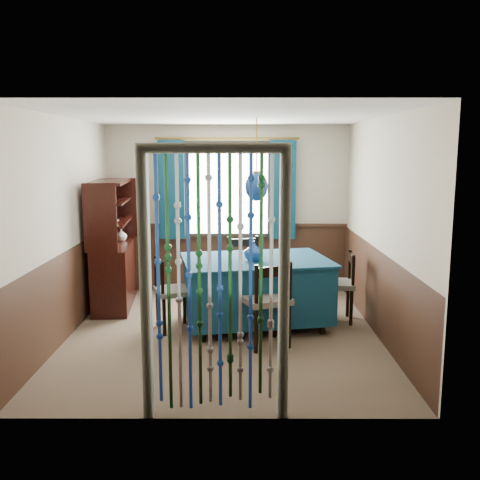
{
  "coord_description": "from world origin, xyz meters",
  "views": [
    {
      "loc": [
        0.21,
        -5.99,
        2.12
      ],
      "look_at": [
        0.19,
        0.31,
        1.07
      ],
      "focal_mm": 40.0,
      "sensor_mm": 36.0,
      "label": 1
    }
  ],
  "objects_px": {
    "sideboard": "(114,263)",
    "bowl_shelf": "(111,222)",
    "chair_far": "(245,271)",
    "pendant_lamp": "(256,186)",
    "dining_table": "(256,288)",
    "chair_near": "(267,301)",
    "vase_sideboard": "(121,234)",
    "chair_right": "(339,284)",
    "chair_left": "(172,292)",
    "vase_table": "(254,252)"
  },
  "relations": [
    {
      "from": "vase_sideboard",
      "to": "chair_right",
      "type": "bearing_deg",
      "value": -17.78
    },
    {
      "from": "chair_left",
      "to": "bowl_shelf",
      "type": "distance_m",
      "value": 1.36
    },
    {
      "from": "sideboard",
      "to": "bowl_shelf",
      "type": "height_order",
      "value": "sideboard"
    },
    {
      "from": "vase_table",
      "to": "bowl_shelf",
      "type": "relative_size",
      "value": 0.91
    },
    {
      "from": "dining_table",
      "to": "chair_left",
      "type": "height_order",
      "value": "chair_left"
    },
    {
      "from": "chair_near",
      "to": "chair_right",
      "type": "xyz_separation_m",
      "value": [
        0.95,
        0.89,
        -0.04
      ]
    },
    {
      "from": "bowl_shelf",
      "to": "vase_table",
      "type": "bearing_deg",
      "value": -20.35
    },
    {
      "from": "dining_table",
      "to": "chair_near",
      "type": "distance_m",
      "value": 0.7
    },
    {
      "from": "dining_table",
      "to": "bowl_shelf",
      "type": "height_order",
      "value": "bowl_shelf"
    },
    {
      "from": "vase_sideboard",
      "to": "dining_table",
      "type": "bearing_deg",
      "value": -31.16
    },
    {
      "from": "dining_table",
      "to": "sideboard",
      "type": "bearing_deg",
      "value": 144.79
    },
    {
      "from": "sideboard",
      "to": "vase_table",
      "type": "height_order",
      "value": "sideboard"
    },
    {
      "from": "chair_far",
      "to": "chair_near",
      "type": "bearing_deg",
      "value": 87.49
    },
    {
      "from": "chair_left",
      "to": "chair_near",
      "type": "bearing_deg",
      "value": 43.22
    },
    {
      "from": "chair_near",
      "to": "chair_left",
      "type": "xyz_separation_m",
      "value": [
        -1.1,
        0.53,
        -0.04
      ]
    },
    {
      "from": "chair_far",
      "to": "vase_sideboard",
      "type": "distance_m",
      "value": 1.84
    },
    {
      "from": "sideboard",
      "to": "chair_far",
      "type": "bearing_deg",
      "value": -8.11
    },
    {
      "from": "pendant_lamp",
      "to": "vase_table",
      "type": "bearing_deg",
      "value": -106.44
    },
    {
      "from": "dining_table",
      "to": "sideboard",
      "type": "distance_m",
      "value": 2.13
    },
    {
      "from": "dining_table",
      "to": "chair_left",
      "type": "relative_size",
      "value": 2.18
    },
    {
      "from": "chair_right",
      "to": "sideboard",
      "type": "relative_size",
      "value": 0.51
    },
    {
      "from": "dining_table",
      "to": "chair_left",
      "type": "xyz_separation_m",
      "value": [
        -1.0,
        -0.16,
        -0.01
      ]
    },
    {
      "from": "chair_left",
      "to": "chair_right",
      "type": "relative_size",
      "value": 1.0
    },
    {
      "from": "chair_left",
      "to": "sideboard",
      "type": "bearing_deg",
      "value": -158.92
    },
    {
      "from": "chair_right",
      "to": "vase_table",
      "type": "bearing_deg",
      "value": 110.27
    },
    {
      "from": "dining_table",
      "to": "vase_table",
      "type": "height_order",
      "value": "vase_table"
    },
    {
      "from": "chair_right",
      "to": "chair_far",
      "type": "bearing_deg",
      "value": 67.24
    },
    {
      "from": "chair_near",
      "to": "chair_right",
      "type": "bearing_deg",
      "value": 21.02
    },
    {
      "from": "chair_far",
      "to": "pendant_lamp",
      "type": "bearing_deg",
      "value": 87.76
    },
    {
      "from": "pendant_lamp",
      "to": "vase_sideboard",
      "type": "xyz_separation_m",
      "value": [
        -1.88,
        1.13,
        -0.75
      ]
    },
    {
      "from": "chair_left",
      "to": "vase_sideboard",
      "type": "relative_size",
      "value": 4.63
    },
    {
      "from": "dining_table",
      "to": "chair_right",
      "type": "xyz_separation_m",
      "value": [
        1.05,
        0.2,
        -0.01
      ]
    },
    {
      "from": "chair_far",
      "to": "bowl_shelf",
      "type": "height_order",
      "value": "bowl_shelf"
    },
    {
      "from": "chair_left",
      "to": "pendant_lamp",
      "type": "relative_size",
      "value": 0.92
    },
    {
      "from": "chair_left",
      "to": "dining_table",
      "type": "bearing_deg",
      "value": 77.93
    },
    {
      "from": "vase_table",
      "to": "bowl_shelf",
      "type": "bearing_deg",
      "value": 159.65
    },
    {
      "from": "dining_table",
      "to": "vase_table",
      "type": "xyz_separation_m",
      "value": [
        -0.03,
        -0.11,
        0.47
      ]
    },
    {
      "from": "chair_far",
      "to": "vase_table",
      "type": "xyz_separation_m",
      "value": [
        0.09,
        -0.91,
        0.44
      ]
    },
    {
      "from": "chair_far",
      "to": "chair_left",
      "type": "bearing_deg",
      "value": 36.28
    },
    {
      "from": "sideboard",
      "to": "chair_near",
      "type": "bearing_deg",
      "value": -43.17
    },
    {
      "from": "chair_far",
      "to": "vase_sideboard",
      "type": "bearing_deg",
      "value": -21.96
    },
    {
      "from": "chair_near",
      "to": "vase_table",
      "type": "height_order",
      "value": "vase_table"
    },
    {
      "from": "sideboard",
      "to": "vase_sideboard",
      "type": "height_order",
      "value": "sideboard"
    },
    {
      "from": "dining_table",
      "to": "chair_near",
      "type": "bearing_deg",
      "value": -92.55
    },
    {
      "from": "chair_far",
      "to": "sideboard",
      "type": "height_order",
      "value": "sideboard"
    },
    {
      "from": "vase_table",
      "to": "chair_right",
      "type": "bearing_deg",
      "value": 15.89
    },
    {
      "from": "chair_far",
      "to": "pendant_lamp",
      "type": "relative_size",
      "value": 0.99
    },
    {
      "from": "chair_near",
      "to": "vase_sideboard",
      "type": "relative_size",
      "value": 5.03
    },
    {
      "from": "chair_left",
      "to": "chair_right",
      "type": "distance_m",
      "value": 2.08
    },
    {
      "from": "bowl_shelf",
      "to": "vase_sideboard",
      "type": "distance_m",
      "value": 0.61
    }
  ]
}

